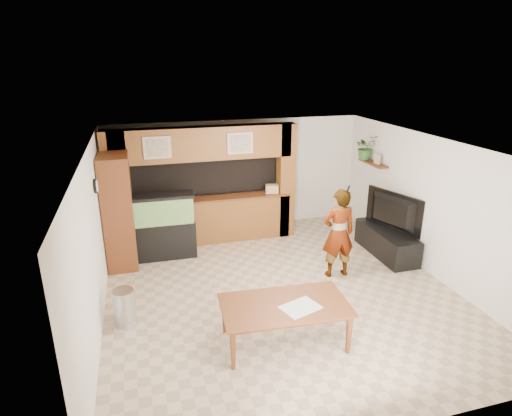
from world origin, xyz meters
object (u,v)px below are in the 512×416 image
object	(u,v)px
aquarium	(165,227)
television	(390,212)
dining_table	(285,325)
person	(338,233)
pantry_cabinet	(118,212)

from	to	relation	value
aquarium	television	bearing A→B (deg)	-13.32
dining_table	person	bearing A→B (deg)	50.08
aquarium	person	world-z (taller)	person
pantry_cabinet	aquarium	xyz separation A→B (m)	(0.86, 0.10, -0.45)
television	dining_table	xyz separation A→B (m)	(-3.07, -2.28, -0.62)
aquarium	pantry_cabinet	bearing A→B (deg)	-172.49
aquarium	television	xyz separation A→B (m)	(4.49, -1.14, 0.28)
pantry_cabinet	dining_table	bearing A→B (deg)	-55.44
television	dining_table	distance (m)	3.87
pantry_cabinet	person	xyz separation A→B (m)	(3.92, -1.60, -0.26)
dining_table	television	bearing A→B (deg)	40.34
pantry_cabinet	dining_table	distance (m)	4.11
pantry_cabinet	television	distance (m)	5.45
person	dining_table	size ratio (longest dim) A/B	0.95
pantry_cabinet	person	size ratio (longest dim) A/B	1.30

